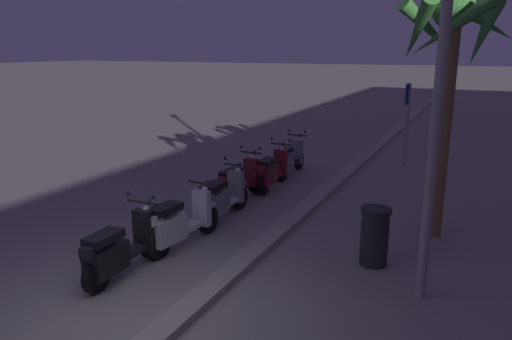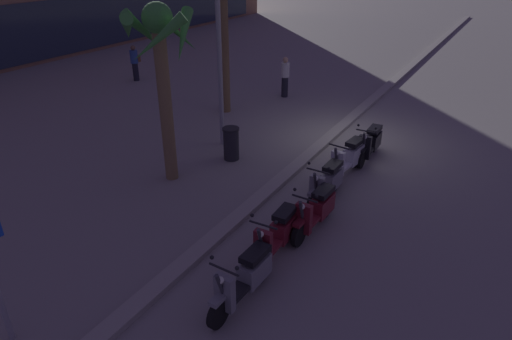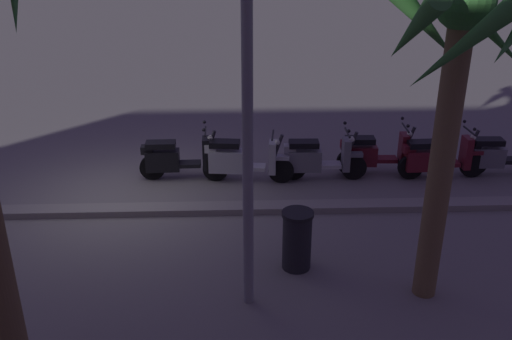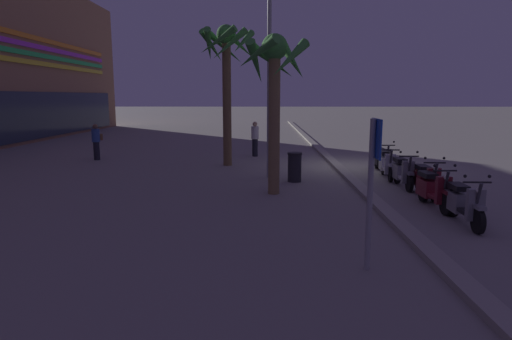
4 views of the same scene
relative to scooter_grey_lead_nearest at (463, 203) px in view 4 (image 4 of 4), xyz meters
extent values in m
plane|color=gray|center=(7.76, 0.90, -0.44)|extent=(200.00, 200.00, 0.00)
cube|color=gray|center=(7.76, 1.45, -0.38)|extent=(60.00, 0.36, 0.12)
cylinder|color=black|center=(-0.78, 0.03, -0.18)|extent=(0.52, 0.12, 0.52)
cylinder|color=black|center=(0.50, -0.02, -0.18)|extent=(0.52, 0.12, 0.52)
cube|color=black|center=(-0.19, 0.01, -0.12)|extent=(0.61, 0.30, 0.08)
cube|color=slate|center=(0.28, -0.01, -0.03)|extent=(0.69, 0.35, 0.42)
cube|color=black|center=(0.30, -0.01, 0.30)|extent=(0.61, 0.32, 0.12)
cube|color=slate|center=(-0.60, 0.02, 0.11)|extent=(0.15, 0.35, 0.66)
cube|color=slate|center=(-0.78, 0.03, 0.11)|extent=(0.33, 0.17, 0.08)
cylinder|color=#333338|center=(-0.68, 0.03, 0.26)|extent=(0.29, 0.08, 0.69)
cylinder|color=black|center=(-0.60, 0.02, 0.58)|extent=(0.06, 0.56, 0.04)
sphere|color=white|center=(-0.70, 0.03, 0.44)|extent=(0.12, 0.12, 0.12)
cube|color=black|center=(0.58, -0.02, 0.20)|extent=(0.25, 0.21, 0.16)
sphere|color=black|center=(-0.59, -0.22, 0.70)|extent=(0.07, 0.07, 0.07)
sphere|color=black|center=(-0.57, 0.26, 0.70)|extent=(0.07, 0.07, 0.07)
cylinder|color=black|center=(0.60, 0.10, -0.18)|extent=(0.52, 0.12, 0.52)
cylinder|color=black|center=(1.91, 0.14, -0.18)|extent=(0.52, 0.12, 0.52)
cube|color=maroon|center=(1.21, 0.12, -0.12)|extent=(0.61, 0.30, 0.08)
cube|color=maroon|center=(1.69, 0.14, -0.02)|extent=(0.69, 0.34, 0.43)
cube|color=black|center=(1.71, 0.14, 0.32)|extent=(0.61, 0.32, 0.12)
cube|color=maroon|center=(0.78, 0.10, 0.11)|extent=(0.15, 0.34, 0.66)
cube|color=maroon|center=(0.60, 0.10, 0.11)|extent=(0.33, 0.17, 0.08)
cylinder|color=#333338|center=(0.70, 0.10, 0.26)|extent=(0.29, 0.08, 0.69)
cylinder|color=black|center=(0.78, 0.10, 0.58)|extent=(0.06, 0.56, 0.04)
sphere|color=white|center=(0.68, 0.10, 0.44)|extent=(0.12, 0.12, 0.12)
cube|color=maroon|center=(1.99, 0.15, 0.22)|extent=(0.25, 0.21, 0.16)
sphere|color=black|center=(0.81, -0.14, 0.70)|extent=(0.07, 0.07, 0.07)
sphere|color=black|center=(0.79, 0.34, 0.70)|extent=(0.07, 0.07, 0.07)
cylinder|color=black|center=(1.84, -0.13, -0.18)|extent=(0.52, 0.12, 0.52)
cylinder|color=black|center=(3.13, -0.19, -0.18)|extent=(0.52, 0.12, 0.52)
cube|color=maroon|center=(2.43, -0.16, -0.12)|extent=(0.61, 0.30, 0.08)
cube|color=maroon|center=(2.91, -0.18, -0.03)|extent=(0.69, 0.35, 0.42)
cube|color=black|center=(2.93, -0.18, 0.30)|extent=(0.61, 0.32, 0.12)
cube|color=maroon|center=(2.02, -0.14, 0.11)|extent=(0.15, 0.35, 0.66)
cube|color=maroon|center=(1.84, -0.13, 0.11)|extent=(0.33, 0.17, 0.08)
cylinder|color=#333338|center=(1.94, -0.14, 0.26)|extent=(0.29, 0.08, 0.69)
cylinder|color=black|center=(2.02, -0.14, 0.58)|extent=(0.06, 0.56, 0.04)
sphere|color=white|center=(1.92, -0.14, 0.44)|extent=(0.12, 0.12, 0.12)
cube|color=maroon|center=(3.21, -0.19, 0.20)|extent=(0.25, 0.21, 0.16)
sphere|color=black|center=(2.03, -0.38, 0.70)|extent=(0.07, 0.07, 0.07)
sphere|color=black|center=(2.05, 0.10, 0.70)|extent=(0.07, 0.07, 0.07)
cylinder|color=black|center=(3.08, 0.12, -0.18)|extent=(0.52, 0.11, 0.52)
cylinder|color=black|center=(4.33, 0.09, -0.18)|extent=(0.52, 0.11, 0.52)
cube|color=silver|center=(3.66, 0.10, -0.12)|extent=(0.61, 0.30, 0.08)
cube|color=slate|center=(4.11, 0.09, -0.01)|extent=(0.69, 0.34, 0.44)
cube|color=black|center=(4.13, 0.09, 0.34)|extent=(0.61, 0.32, 0.12)
cube|color=slate|center=(3.26, 0.11, 0.11)|extent=(0.15, 0.34, 0.66)
cube|color=slate|center=(3.08, 0.12, 0.11)|extent=(0.32, 0.17, 0.08)
cylinder|color=#333338|center=(3.18, 0.11, 0.26)|extent=(0.28, 0.08, 0.69)
cylinder|color=black|center=(3.26, 0.11, 0.58)|extent=(0.05, 0.56, 0.04)
sphere|color=white|center=(3.16, 0.12, 0.44)|extent=(0.12, 0.12, 0.12)
cube|color=silver|center=(4.41, 0.08, 0.24)|extent=(0.25, 0.21, 0.16)
sphere|color=black|center=(3.28, -0.13, 0.70)|extent=(0.07, 0.07, 0.07)
sphere|color=black|center=(3.29, 0.35, 0.70)|extent=(0.07, 0.07, 0.07)
cylinder|color=black|center=(4.59, 0.22, -0.18)|extent=(0.53, 0.15, 0.52)
cylinder|color=black|center=(5.92, 0.08, -0.18)|extent=(0.53, 0.15, 0.52)
cube|color=silver|center=(5.21, 0.16, -0.12)|extent=(0.63, 0.34, 0.08)
cube|color=silver|center=(5.70, 0.10, 0.00)|extent=(0.71, 0.39, 0.45)
cube|color=black|center=(5.72, 0.10, 0.37)|extent=(0.63, 0.36, 0.12)
cube|color=silver|center=(4.77, 0.20, 0.11)|extent=(0.18, 0.35, 0.66)
cube|color=silver|center=(4.59, 0.22, 0.11)|extent=(0.34, 0.19, 0.08)
cylinder|color=#333338|center=(4.69, 0.21, 0.26)|extent=(0.29, 0.10, 0.69)
cylinder|color=black|center=(4.77, 0.20, 0.58)|extent=(0.10, 0.56, 0.04)
sphere|color=white|center=(4.67, 0.21, 0.44)|extent=(0.12, 0.12, 0.12)
cube|color=silver|center=(6.00, 0.07, 0.27)|extent=(0.26, 0.22, 0.16)
cylinder|color=black|center=(5.93, -0.06, -0.18)|extent=(0.52, 0.11, 0.52)
cylinder|color=black|center=(7.22, -0.03, -0.18)|extent=(0.52, 0.11, 0.52)
cube|color=black|center=(6.52, -0.05, -0.12)|extent=(0.61, 0.29, 0.08)
cube|color=black|center=(7.00, -0.04, -0.02)|extent=(0.69, 0.34, 0.43)
cube|color=black|center=(7.02, -0.04, 0.32)|extent=(0.61, 0.31, 0.12)
cube|color=black|center=(6.11, -0.06, 0.11)|extent=(0.15, 0.34, 0.66)
cube|color=black|center=(5.93, -0.06, 0.11)|extent=(0.32, 0.17, 0.08)
cylinder|color=#333338|center=(6.03, -0.06, 0.26)|extent=(0.28, 0.08, 0.69)
cylinder|color=black|center=(6.11, -0.06, 0.58)|extent=(0.05, 0.56, 0.04)
sphere|color=white|center=(6.01, -0.06, 0.44)|extent=(0.12, 0.12, 0.12)
cube|color=black|center=(7.30, -0.03, 0.22)|extent=(0.24, 0.21, 0.16)
sphere|color=black|center=(6.14, -0.30, 0.70)|extent=(0.07, 0.07, 0.07)
sphere|color=black|center=(6.12, 0.18, 0.70)|extent=(0.07, 0.07, 0.07)
cylinder|color=#939399|center=(-2.64, 2.68, 0.76)|extent=(0.09, 0.09, 2.40)
cube|color=#1947B7|center=(-2.64, 2.63, 1.66)|extent=(0.60, 0.04, 0.60)
cube|color=white|center=(-2.64, 2.61, 1.66)|extent=(0.33, 0.02, 0.33)
cylinder|color=olive|center=(2.84, 4.04, 1.58)|extent=(0.32, 0.32, 4.04)
sphere|color=#3D8438|center=(2.84, 4.04, 3.60)|extent=(0.71, 0.71, 0.71)
cone|color=#3D8438|center=(3.43, 4.10, 3.27)|extent=(0.42, 1.37, 1.09)
cone|color=#3D8438|center=(2.99, 4.54, 3.19)|extent=(1.28, 0.62, 1.22)
cone|color=#3D8438|center=(2.36, 4.50, 3.39)|extent=(1.21, 1.24, 0.87)
cone|color=#3D8438|center=(2.40, 3.65, 3.25)|extent=(1.09, 1.19, 1.12)
cone|color=#3D8438|center=(3.08, 3.52, 3.24)|extent=(1.31, 0.81, 1.15)
cylinder|color=brown|center=(7.94, 5.76, 2.09)|extent=(0.34, 0.34, 5.06)
sphere|color=#3D8438|center=(7.94, 5.76, 4.62)|extent=(0.75, 0.75, 0.75)
cone|color=#3D8438|center=(8.56, 5.84, 4.17)|extent=(0.47, 1.46, 1.31)
cone|color=#3D8438|center=(8.25, 6.33, 4.21)|extent=(1.44, 0.94, 1.25)
cone|color=#3D8438|center=(7.92, 6.42, 4.22)|extent=(1.51, 0.33, 1.22)
cone|color=#3D8438|center=(7.27, 6.02, 4.30)|extent=(0.84, 1.58, 1.08)
cone|color=#3D8438|center=(7.33, 5.59, 4.18)|extent=(0.64, 1.47, 1.30)
cone|color=#3D8438|center=(7.64, 5.10, 4.30)|extent=(1.55, 0.91, 1.09)
cone|color=#3D8438|center=(8.40, 5.24, 4.25)|extent=(1.33, 1.24, 1.16)
cylinder|color=black|center=(10.60, 4.70, -0.04)|extent=(0.26, 0.26, 0.81)
cylinder|color=silver|center=(10.60, 4.70, 0.65)|extent=(0.34, 0.34, 0.57)
sphere|color=tan|center=(10.60, 4.70, 1.04)|extent=(0.22, 0.22, 0.22)
cylinder|color=black|center=(9.34, 11.56, -0.05)|extent=(0.26, 0.26, 0.79)
cylinder|color=#2D4C8C|center=(9.34, 11.56, 0.63)|extent=(0.34, 0.34, 0.56)
sphere|color=brown|center=(9.34, 11.56, 1.01)|extent=(0.21, 0.21, 0.21)
cube|color=brown|center=(9.49, 11.40, 0.54)|extent=(0.20, 0.20, 0.28)
cylinder|color=#232328|center=(4.60, 3.32, 0.01)|extent=(0.44, 0.44, 0.90)
cylinder|color=black|center=(4.60, 3.32, 0.48)|extent=(0.48, 0.48, 0.06)
cylinder|color=#939399|center=(5.35, 4.14, 2.57)|extent=(0.14, 0.14, 6.02)
camera|label=1|loc=(11.86, 4.68, 2.95)|focal=33.65mm
camera|label=2|loc=(-5.08, -3.20, 5.09)|focal=31.48mm
camera|label=3|loc=(5.49, 10.65, 4.41)|focal=39.56mm
camera|label=4|loc=(-9.24, 4.36, 2.29)|focal=30.47mm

